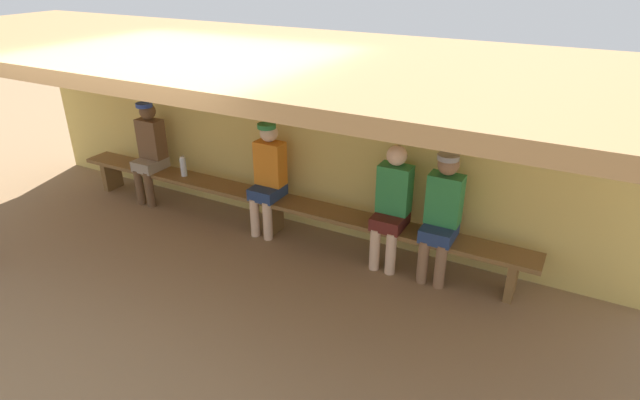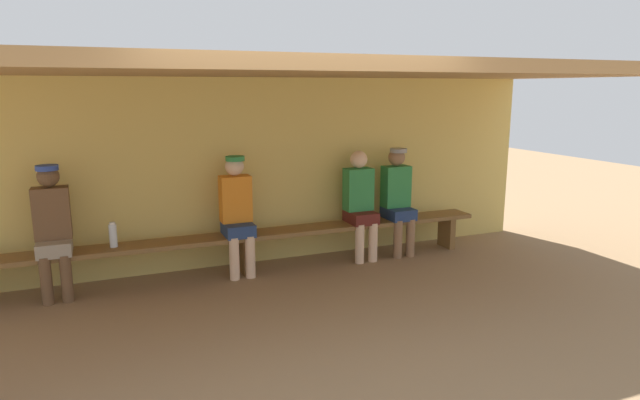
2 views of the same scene
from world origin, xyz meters
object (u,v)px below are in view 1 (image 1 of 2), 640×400
at_px(player_near_post, 149,148).
at_px(player_rightmost, 442,212).
at_px(player_in_blue, 392,202).
at_px(water_bottle_green, 183,167).
at_px(bench, 274,203).
at_px(player_shirtless_tan, 268,174).

height_order(player_near_post, player_rightmost, same).
bearing_deg(player_rightmost, player_in_blue, -179.95).
bearing_deg(player_in_blue, water_bottle_green, 179.85).
distance_m(player_rightmost, water_bottle_green, 3.37).
bearing_deg(player_near_post, water_bottle_green, 0.70).
distance_m(player_near_post, player_rightmost, 3.92).
height_order(player_near_post, water_bottle_green, player_near_post).
height_order(bench, player_near_post, player_near_post).
distance_m(bench, player_near_post, 1.96).
distance_m(player_shirtless_tan, player_rightmost, 2.06).
bearing_deg(player_rightmost, player_near_post, 180.00).
bearing_deg(bench, player_shirtless_tan, 176.98).
bearing_deg(player_shirtless_tan, bench, -3.02).
relative_size(player_near_post, player_rightmost, 1.00).
xyz_separation_m(bench, water_bottle_green, (-1.38, 0.01, 0.20)).
distance_m(bench, player_in_blue, 1.51).
distance_m(bench, player_rightmost, 2.03).
distance_m(bench, player_shirtless_tan, 0.37).
bearing_deg(bench, player_near_post, 179.89).
bearing_deg(bench, player_rightmost, 0.10).
bearing_deg(player_near_post, player_in_blue, -0.01).
bearing_deg(player_in_blue, player_rightmost, 0.05).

